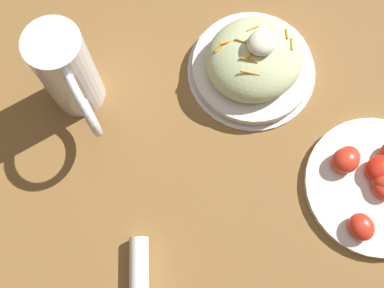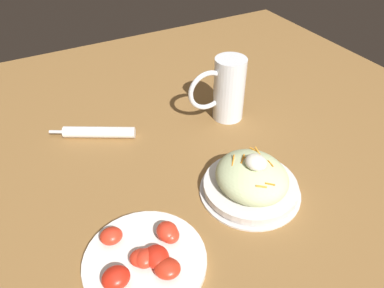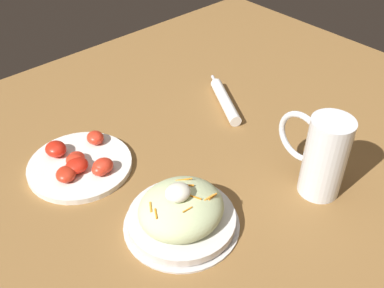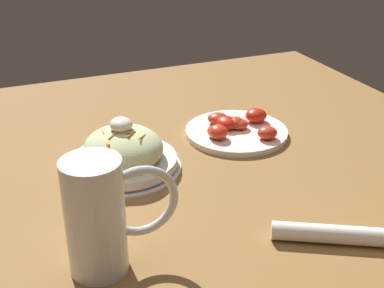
{
  "view_description": "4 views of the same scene",
  "coord_description": "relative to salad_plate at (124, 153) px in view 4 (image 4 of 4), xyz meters",
  "views": [
    {
      "loc": [
        0.09,
        0.24,
        0.69
      ],
      "look_at": [
        -0.01,
        0.07,
        0.06
      ],
      "focal_mm": 42.83,
      "sensor_mm": 36.0,
      "label": 1
    },
    {
      "loc": [
        -0.59,
        0.36,
        0.56
      ],
      "look_at": [
        -0.05,
        0.07,
        0.07
      ],
      "focal_mm": 34.67,
      "sensor_mm": 36.0,
      "label": 2
    },
    {
      "loc": [
        -0.52,
        -0.42,
        0.62
      ],
      "look_at": [
        -0.05,
        0.11,
        0.05
      ],
      "focal_mm": 42.07,
      "sensor_mm": 36.0,
      "label": 3
    },
    {
      "loc": [
        0.67,
        -0.21,
        0.47
      ],
      "look_at": [
        -0.06,
        0.09,
        0.09
      ],
      "focal_mm": 49.47,
      "sensor_mm": 36.0,
      "label": 4
    }
  ],
  "objects": [
    {
      "name": "napkin_roll",
      "position": [
        0.33,
        0.22,
        -0.02
      ],
      "size": [
        0.12,
        0.19,
        0.03
      ],
      "color": "white",
      "rests_on": "ground_plane"
    },
    {
      "name": "beer_mug",
      "position": [
        0.26,
        -0.1,
        0.04
      ],
      "size": [
        0.08,
        0.16,
        0.17
      ],
      "color": "white",
      "rests_on": "ground_plane"
    },
    {
      "name": "salad_plate",
      "position": [
        0.0,
        0.0,
        0.0
      ],
      "size": [
        0.21,
        0.21,
        0.1
      ],
      "color": "silver",
      "rests_on": "ground_plane"
    },
    {
      "name": "ground_plane",
      "position": [
        0.17,
        0.0,
        -0.03
      ],
      "size": [
        1.43,
        1.43,
        0.0
      ],
      "primitive_type": "plane",
      "color": "olive"
    },
    {
      "name": "tomato_plate",
      "position": [
        -0.05,
        0.26,
        -0.02
      ],
      "size": [
        0.21,
        0.21,
        0.04
      ],
      "color": "white",
      "rests_on": "ground_plane"
    }
  ]
}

